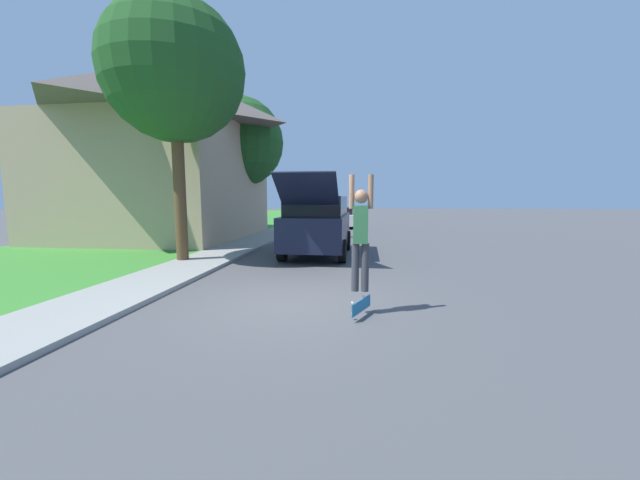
% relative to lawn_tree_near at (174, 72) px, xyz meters
% --- Properties ---
extents(ground_plane, '(120.00, 120.00, 0.00)m').
position_rel_lawn_tree_near_xyz_m(ground_plane, '(4.25, -3.70, -5.73)').
color(ground_plane, '#49494C').
extents(lawn, '(10.00, 80.00, 0.08)m').
position_rel_lawn_tree_near_xyz_m(lawn, '(-3.75, 2.30, -5.69)').
color(lawn, '#387F2D').
rests_on(lawn, ground_plane).
extents(sidewalk, '(1.80, 80.00, 0.10)m').
position_rel_lawn_tree_near_xyz_m(sidewalk, '(0.65, 2.30, -5.68)').
color(sidewalk, gray).
rests_on(sidewalk, ground_plane).
extents(house, '(8.91, 9.53, 8.28)m').
position_rel_lawn_tree_near_xyz_m(house, '(-4.30, 6.26, -1.34)').
color(house, tan).
rests_on(house, lawn).
extents(lawn_tree_near, '(4.15, 4.15, 7.76)m').
position_rel_lawn_tree_near_xyz_m(lawn_tree_near, '(0.00, 0.00, 0.00)').
color(lawn_tree_near, brown).
rests_on(lawn_tree_near, lawn).
extents(lawn_tree_far, '(4.76, 4.76, 7.26)m').
position_rel_lawn_tree_near_xyz_m(lawn_tree_far, '(-1.11, 8.35, -0.79)').
color(lawn_tree_far, brown).
rests_on(lawn_tree_far, lawn).
extents(suv_parked, '(2.16, 5.20, 2.73)m').
position_rel_lawn_tree_near_xyz_m(suv_parked, '(4.02, 1.99, -4.59)').
color(suv_parked, black).
rests_on(suv_parked, ground_plane).
extents(car_down_street, '(1.92, 4.29, 1.37)m').
position_rel_lawn_tree_near_xyz_m(car_down_street, '(4.02, 14.05, -5.06)').
color(car_down_street, silver).
rests_on(car_down_street, ground_plane).
extents(skateboarder, '(0.41, 0.23, 2.00)m').
position_rel_lawn_tree_near_xyz_m(skateboarder, '(5.61, -4.30, -4.27)').
color(skateboarder, '#38383D').
rests_on(skateboarder, ground_plane).
extents(skateboard, '(0.32, 0.71, 0.25)m').
position_rel_lawn_tree_near_xyz_m(skateboard, '(5.63, -4.43, -5.54)').
color(skateboard, '#236B99').
rests_on(skateboard, ground_plane).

